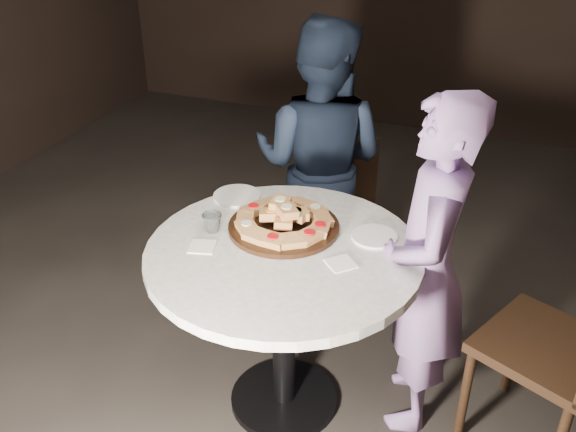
{
  "coord_description": "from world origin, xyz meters",
  "views": [
    {
      "loc": [
        0.83,
        -2.19,
        2.28
      ],
      "look_at": [
        0.02,
        -0.09,
        0.99
      ],
      "focal_mm": 40.0,
      "sensor_mm": 36.0,
      "label": 1
    }
  ],
  "objects_px": {
    "chair_right": "(576,345)",
    "diner_navy": "(319,163)",
    "chair_far": "(345,182)",
    "diner_teal": "(427,270)",
    "serving_board": "(284,227)",
    "focaccia_pile": "(284,218)",
    "table": "(284,281)",
    "water_glass": "(212,223)"
  },
  "relations": [
    {
      "from": "chair_far",
      "to": "diner_navy",
      "type": "height_order",
      "value": "diner_navy"
    },
    {
      "from": "diner_navy",
      "to": "diner_teal",
      "type": "distance_m",
      "value": 1.07
    },
    {
      "from": "diner_navy",
      "to": "diner_teal",
      "type": "xyz_separation_m",
      "value": [
        0.73,
        -0.78,
        -0.02
      ]
    },
    {
      "from": "focaccia_pile",
      "to": "chair_right",
      "type": "xyz_separation_m",
      "value": [
        1.23,
        -0.01,
        -0.32
      ]
    },
    {
      "from": "chair_right",
      "to": "diner_navy",
      "type": "xyz_separation_m",
      "value": [
        -1.34,
        0.82,
        0.2
      ]
    },
    {
      "from": "serving_board",
      "to": "diner_teal",
      "type": "height_order",
      "value": "diner_teal"
    },
    {
      "from": "focaccia_pile",
      "to": "chair_right",
      "type": "relative_size",
      "value": 0.41
    },
    {
      "from": "serving_board",
      "to": "chair_far",
      "type": "height_order",
      "value": "serving_board"
    },
    {
      "from": "serving_board",
      "to": "water_glass",
      "type": "height_order",
      "value": "water_glass"
    },
    {
      "from": "table",
      "to": "diner_navy",
      "type": "xyz_separation_m",
      "value": [
        -0.17,
        0.96,
        0.1
      ]
    },
    {
      "from": "focaccia_pile",
      "to": "diner_teal",
      "type": "xyz_separation_m",
      "value": [
        0.62,
        0.04,
        -0.14
      ]
    },
    {
      "from": "water_glass",
      "to": "chair_right",
      "type": "xyz_separation_m",
      "value": [
        1.51,
        0.12,
        -0.3
      ]
    },
    {
      "from": "diner_navy",
      "to": "chair_far",
      "type": "bearing_deg",
      "value": -92.72
    },
    {
      "from": "chair_right",
      "to": "diner_navy",
      "type": "distance_m",
      "value": 1.59
    },
    {
      "from": "diner_teal",
      "to": "table",
      "type": "bearing_deg",
      "value": -80.92
    },
    {
      "from": "focaccia_pile",
      "to": "water_glass",
      "type": "distance_m",
      "value": 0.31
    },
    {
      "from": "table",
      "to": "serving_board",
      "type": "height_order",
      "value": "serving_board"
    },
    {
      "from": "serving_board",
      "to": "focaccia_pile",
      "type": "bearing_deg",
      "value": 24.27
    },
    {
      "from": "table",
      "to": "diner_teal",
      "type": "bearing_deg",
      "value": 18.67
    },
    {
      "from": "serving_board",
      "to": "chair_far",
      "type": "relative_size",
      "value": 0.59
    },
    {
      "from": "chair_far",
      "to": "diner_teal",
      "type": "distance_m",
      "value": 1.44
    },
    {
      "from": "focaccia_pile",
      "to": "diner_navy",
      "type": "bearing_deg",
      "value": 97.98
    },
    {
      "from": "water_glass",
      "to": "chair_far",
      "type": "distance_m",
      "value": 1.46
    },
    {
      "from": "water_glass",
      "to": "diner_teal",
      "type": "xyz_separation_m",
      "value": [
        0.9,
        0.16,
        -0.13
      ]
    },
    {
      "from": "table",
      "to": "diner_navy",
      "type": "height_order",
      "value": "diner_navy"
    },
    {
      "from": "chair_far",
      "to": "diner_teal",
      "type": "relative_size",
      "value": 0.53
    },
    {
      "from": "serving_board",
      "to": "focaccia_pile",
      "type": "distance_m",
      "value": 0.04
    },
    {
      "from": "table",
      "to": "focaccia_pile",
      "type": "xyz_separation_m",
      "value": [
        -0.06,
        0.15,
        0.21
      ]
    },
    {
      "from": "serving_board",
      "to": "chair_far",
      "type": "xyz_separation_m",
      "value": [
        -0.09,
        1.26,
        -0.4
      ]
    },
    {
      "from": "table",
      "to": "serving_board",
      "type": "bearing_deg",
      "value": 111.23
    },
    {
      "from": "focaccia_pile",
      "to": "chair_far",
      "type": "distance_m",
      "value": 1.34
    },
    {
      "from": "table",
      "to": "chair_right",
      "type": "xyz_separation_m",
      "value": [
        1.17,
        0.14,
        -0.1
      ]
    },
    {
      "from": "chair_right",
      "to": "diner_teal",
      "type": "xyz_separation_m",
      "value": [
        -0.61,
        0.04,
        0.17
      ]
    },
    {
      "from": "table",
      "to": "focaccia_pile",
      "type": "distance_m",
      "value": 0.27
    },
    {
      "from": "focaccia_pile",
      "to": "water_glass",
      "type": "xyz_separation_m",
      "value": [
        -0.28,
        -0.13,
        -0.02
      ]
    },
    {
      "from": "table",
      "to": "water_glass",
      "type": "relative_size",
      "value": 14.12
    },
    {
      "from": "focaccia_pile",
      "to": "chair_far",
      "type": "height_order",
      "value": "focaccia_pile"
    },
    {
      "from": "focaccia_pile",
      "to": "diner_teal",
      "type": "relative_size",
      "value": 0.28
    },
    {
      "from": "serving_board",
      "to": "chair_right",
      "type": "xyz_separation_m",
      "value": [
        1.23,
        -0.01,
        -0.27
      ]
    },
    {
      "from": "serving_board",
      "to": "diner_navy",
      "type": "height_order",
      "value": "diner_navy"
    },
    {
      "from": "chair_right",
      "to": "water_glass",
      "type": "bearing_deg",
      "value": -60.82
    },
    {
      "from": "serving_board",
      "to": "diner_teal",
      "type": "xyz_separation_m",
      "value": [
        0.62,
        0.04,
        -0.1
      ]
    }
  ]
}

